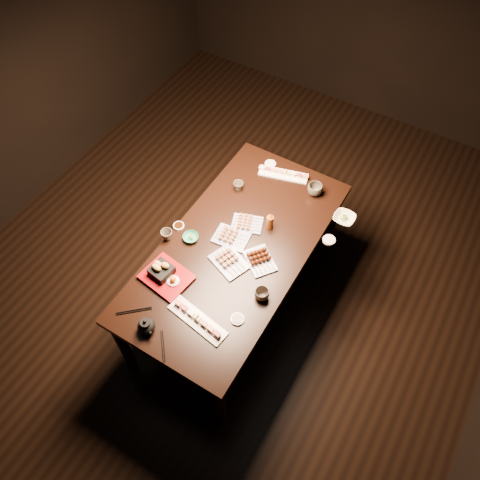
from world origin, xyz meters
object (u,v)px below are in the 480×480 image
Objects in this scene: yakitori_plate_right at (229,260)px; teacup_mid_right at (262,294)px; yakitori_plate_center at (231,236)px; edamame_bowl_cream at (344,218)px; yakitori_plate_left at (247,222)px; tempura_tray at (166,274)px; edamame_bowl_green at (191,238)px; condiment_bottle at (270,221)px; sushi_platter_near at (197,319)px; teacup_far_left at (238,186)px; sushi_platter_far at (283,173)px; teapot at (146,325)px; dining_table at (237,276)px; teacup_near_left at (167,235)px; teacup_far_right at (315,189)px.

teacup_mid_right reaches higher than yakitori_plate_right.
yakitori_plate_center reaches higher than edamame_bowl_cream.
yakitori_plate_left is 0.69× the size of tempura_tray.
condiment_bottle reaches higher than edamame_bowl_green.
edamame_bowl_green is at bearing -154.52° from yakitori_plate_center.
teacup_far_left is (-0.33, 1.03, 0.01)m from sushi_platter_near.
yakitori_plate_center reaches higher than yakitori_plate_left.
edamame_bowl_cream is (0.56, -0.16, -0.00)m from sushi_platter_far.
teapot is 1.07m from condiment_bottle.
condiment_bottle is at bearing 82.64° from dining_table.
condiment_bottle reaches higher than tempura_tray.
yakitori_plate_center is 2.16× the size of edamame_bowl_green.
tempura_tray reaches higher than teacup_near_left.
edamame_bowl_green is at bearing -124.05° from teacup_far_right.
teacup_far_right is (0.54, 0.80, 0.03)m from edamame_bowl_green.
tempura_tray reaches higher than teacup_far_right.
sushi_platter_far reaches higher than dining_table.
sushi_platter_near is 0.64m from yakitori_plate_center.
teacup_far_right is at bearing 74.34° from tempura_tray.
teacup_far_right reaches higher than dining_table.
teacup_near_left is (-0.46, -0.05, 0.01)m from yakitori_plate_right.
yakitori_plate_left is at bearing 43.15° from teacup_near_left.
teacup_mid_right is 0.74× the size of teapot.
yakitori_plate_right is (0.09, -0.17, 0.00)m from yakitori_plate_center.
yakitori_plate_right is (0.06, -0.87, 0.01)m from sushi_platter_far.
teacup_near_left is at bearing -127.85° from teacup_far_right.
sushi_platter_near is at bearing -62.12° from yakitori_plate_right.
sushi_platter_near is at bearing 67.83° from teapot.
yakitori_plate_left is at bearing -48.50° from teacup_far_left.
yakitori_plate_left is at bearing 129.42° from teacup_mid_right.
yakitori_plate_center is 0.27m from edamame_bowl_green.
teacup_far_right is (0.24, 0.70, 0.42)m from dining_table.
teacup_far_left is at bearing -170.29° from edamame_bowl_cream.
sushi_platter_near is 0.42m from teacup_mid_right.
yakitori_plate_left is at bearing 115.06° from dining_table.
edamame_bowl_cream is 2.02× the size of teacup_far_left.
teacup_near_left is at bearing -155.75° from yakitori_plate_center.
sushi_platter_far is at bearing 112.73° from teapot.
tempura_tray is 0.36m from teapot.
yakitori_plate_left reaches higher than edamame_bowl_cream.
yakitori_plate_center is 0.80m from edamame_bowl_cream.
yakitori_plate_center is 0.45m from teacup_far_left.
teacup_far_right is 0.45m from condiment_bottle.
edamame_bowl_cream is at bearing 38.24° from teacup_near_left.
yakitori_plate_left is 0.67m from edamame_bowl_cream.
teacup_mid_right is (-0.19, -0.82, 0.02)m from edamame_bowl_cream.
yakitori_plate_left is 0.67m from tempura_tray.
edamame_bowl_green is at bearing -94.73° from teacup_far_left.
sushi_platter_near is 1.73× the size of yakitori_plate_center.
teapot is (0.10, -1.22, 0.02)m from teacup_far_left.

